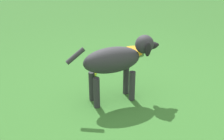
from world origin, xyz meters
TOP-DOWN VIEW (x-y plane):
  - ground at (0.00, 0.00)m, footprint 14.00×14.00m
  - dog at (-0.01, -0.15)m, footprint 0.79×0.32m
  - tennis_ball_0 at (-0.10, -0.65)m, footprint 0.07×0.07m
  - water_bowl at (-0.85, -0.90)m, footprint 0.22×0.22m

SIDE VIEW (x-z plane):
  - ground at x=0.00m, z-range 0.00..0.00m
  - water_bowl at x=-0.85m, z-range 0.00..0.06m
  - tennis_ball_0 at x=-0.10m, z-range 0.00..0.07m
  - dog at x=-0.01m, z-range 0.09..0.64m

